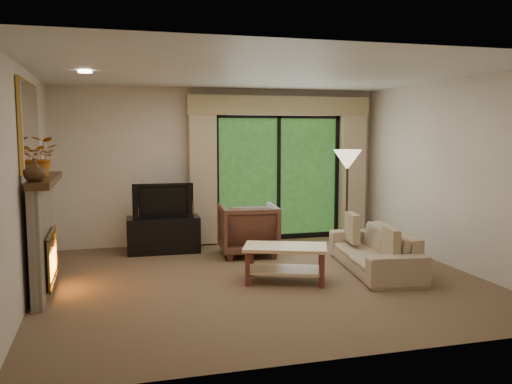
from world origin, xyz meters
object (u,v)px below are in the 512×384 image
object	(u,v)px
media_console	(163,235)
coffee_table	(285,264)
armchair	(248,229)
sofa	(374,250)

from	to	relation	value
media_console	coffee_table	bearing A→B (deg)	-56.23
media_console	armchair	xyz separation A→B (m)	(1.24, -0.53, 0.12)
armchair	media_console	bearing A→B (deg)	-17.67
coffee_table	media_console	bearing A→B (deg)	142.95
armchair	sofa	xyz separation A→B (m)	(1.42, -1.37, -0.11)
media_console	sofa	xyz separation A→B (m)	(2.66, -1.90, 0.00)
sofa	coffee_table	size ratio (longest dim) A/B	1.88
media_console	armchair	world-z (taller)	armchair
media_console	sofa	distance (m)	3.27
coffee_table	sofa	bearing A→B (deg)	30.28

